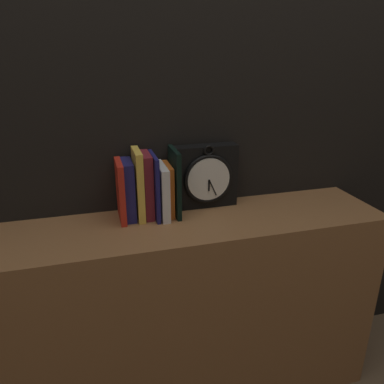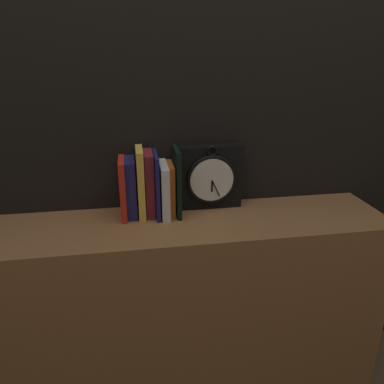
% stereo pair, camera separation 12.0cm
% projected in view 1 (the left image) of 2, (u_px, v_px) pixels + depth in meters
% --- Properties ---
extents(wall_back, '(6.00, 0.05, 2.60)m').
position_uv_depth(wall_back, '(177.00, 36.00, 1.20)').
color(wall_back, black).
rests_on(wall_back, ground_plane).
extents(bookshelf, '(1.33, 0.32, 0.73)m').
position_uv_depth(bookshelf, '(192.00, 311.00, 1.37)').
color(bookshelf, '#936038').
rests_on(bookshelf, ground_plane).
extents(clock, '(0.22, 0.07, 0.23)m').
position_uv_depth(clock, '(206.00, 176.00, 1.32)').
color(clock, black).
rests_on(clock, bookshelf).
extents(book_slot0_red, '(0.02, 0.13, 0.20)m').
position_uv_depth(book_slot0_red, '(120.00, 191.00, 1.22)').
color(book_slot0_red, red).
rests_on(book_slot0_red, bookshelf).
extents(book_slot1_navy, '(0.03, 0.12, 0.20)m').
position_uv_depth(book_slot1_navy, '(128.00, 190.00, 1.24)').
color(book_slot1_navy, navy).
rests_on(book_slot1_navy, bookshelf).
extents(book_slot2_yellow, '(0.02, 0.13, 0.23)m').
position_uv_depth(book_slot2_yellow, '(138.00, 184.00, 1.23)').
color(book_slot2_yellow, yellow).
rests_on(book_slot2_yellow, bookshelf).
extents(book_slot3_maroon, '(0.03, 0.12, 0.22)m').
position_uv_depth(book_slot3_maroon, '(147.00, 185.00, 1.25)').
color(book_slot3_maroon, maroon).
rests_on(book_slot3_maroon, bookshelf).
extents(book_slot4_navy, '(0.01, 0.14, 0.22)m').
position_uv_depth(book_slot4_navy, '(154.00, 186.00, 1.24)').
color(book_slot4_navy, navy).
rests_on(book_slot4_navy, bookshelf).
extents(book_slot5_white, '(0.03, 0.15, 0.18)m').
position_uv_depth(book_slot5_white, '(162.00, 191.00, 1.25)').
color(book_slot5_white, silver).
rests_on(book_slot5_white, bookshelf).
extents(book_slot6_orange, '(0.02, 0.12, 0.17)m').
position_uv_depth(book_slot6_orange, '(168.00, 189.00, 1.27)').
color(book_slot6_orange, orange).
rests_on(book_slot6_orange, bookshelf).
extents(book_slot7_black, '(0.01, 0.14, 0.23)m').
position_uv_depth(book_slot7_black, '(175.00, 182.00, 1.26)').
color(book_slot7_black, black).
rests_on(book_slot7_black, bookshelf).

